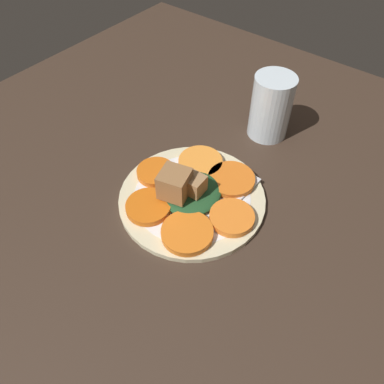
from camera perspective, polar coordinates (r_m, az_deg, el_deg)
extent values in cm
cube|color=#38281E|center=(67.11, 0.00, -1.74)|extent=(120.00, 120.00, 2.00)
cylinder|color=beige|center=(65.96, 0.00, -0.92)|extent=(25.72, 25.72, 1.00)
cylinder|color=white|center=(65.92, 0.00, -0.89)|extent=(20.58, 20.58, 1.00)
cylinder|color=#D45F13|center=(63.61, -6.66, -2.23)|extent=(7.70, 7.70, 1.16)
cylinder|color=orange|center=(59.98, -0.74, -6.21)|extent=(8.44, 8.44, 1.16)
cylinder|color=orange|center=(61.89, 5.86, -4.13)|extent=(7.51, 7.51, 1.16)
cylinder|color=orange|center=(67.68, 6.00, 1.91)|extent=(8.50, 8.50, 1.16)
cylinder|color=orange|center=(70.42, 1.29, 4.54)|extent=(8.29, 8.29, 1.16)
cylinder|color=#D76215|center=(68.70, -5.78, 2.83)|extent=(7.01, 7.01, 1.16)
ellipsoid|color=#1E4723|center=(64.88, 0.00, -0.10)|extent=(10.95, 9.86, 1.65)
cube|color=olive|center=(62.02, -2.67, 1.28)|extent=(5.85, 5.85, 4.75)
cube|color=brown|center=(63.12, -1.46, 1.45)|extent=(4.23, 4.23, 3.31)
cube|color=#9E754C|center=(62.73, 0.28, 1.05)|extent=(3.43, 3.43, 3.26)
cube|color=silver|center=(65.28, 7.02, -1.04)|extent=(12.85, 1.63, 0.40)
cube|color=silver|center=(61.50, 3.08, -4.92)|extent=(1.65, 2.37, 0.40)
cube|color=silver|center=(59.63, 1.85, -7.37)|extent=(5.06, 0.52, 0.40)
cube|color=silver|center=(59.86, 1.35, -7.03)|extent=(5.06, 0.52, 0.40)
cube|color=silver|center=(60.10, 0.86, -6.69)|extent=(5.06, 0.52, 0.40)
cube|color=silver|center=(60.34, 0.37, -6.35)|extent=(5.06, 0.52, 0.40)
cylinder|color=silver|center=(77.12, 11.95, 12.58)|extent=(8.09, 8.09, 12.96)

